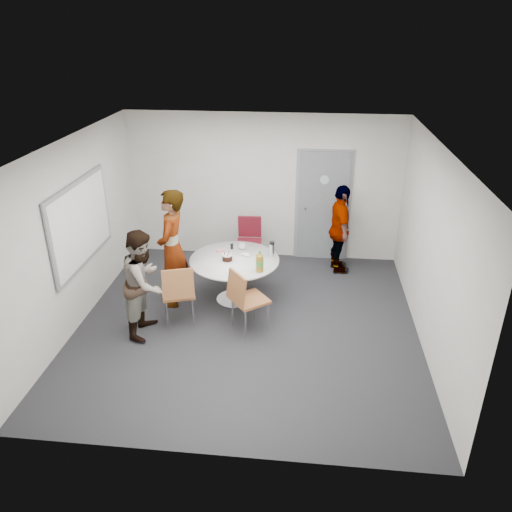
# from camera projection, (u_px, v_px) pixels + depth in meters

# --- Properties ---
(floor) EXTENTS (5.00, 5.00, 0.00)m
(floor) POSITION_uv_depth(u_px,v_px,m) (247.00, 324.00, 7.48)
(floor) COLOR #242428
(floor) RESTS_ON ground
(ceiling) EXTENTS (5.00, 5.00, 0.00)m
(ceiling) POSITION_uv_depth(u_px,v_px,m) (246.00, 145.00, 6.32)
(ceiling) COLOR silver
(ceiling) RESTS_ON wall_back
(wall_back) EXTENTS (5.00, 0.00, 5.00)m
(wall_back) POSITION_uv_depth(u_px,v_px,m) (264.00, 188.00, 9.15)
(wall_back) COLOR silver
(wall_back) RESTS_ON floor
(wall_left) EXTENTS (0.00, 5.00, 5.00)m
(wall_left) POSITION_uv_depth(u_px,v_px,m) (74.00, 235.00, 7.14)
(wall_left) COLOR silver
(wall_left) RESTS_ON floor
(wall_right) EXTENTS (0.00, 5.00, 5.00)m
(wall_right) POSITION_uv_depth(u_px,v_px,m) (432.00, 250.00, 6.66)
(wall_right) COLOR silver
(wall_right) RESTS_ON floor
(wall_front) EXTENTS (5.00, 0.00, 5.00)m
(wall_front) POSITION_uv_depth(u_px,v_px,m) (213.00, 350.00, 4.66)
(wall_front) COLOR silver
(wall_front) RESTS_ON floor
(door) EXTENTS (1.02, 0.17, 2.12)m
(door) POSITION_uv_depth(u_px,v_px,m) (323.00, 207.00, 9.16)
(door) COLOR slate
(door) RESTS_ON wall_back
(whiteboard) EXTENTS (0.04, 1.90, 1.25)m
(whiteboard) POSITION_uv_depth(u_px,v_px,m) (81.00, 223.00, 7.28)
(whiteboard) COLOR gray
(whiteboard) RESTS_ON wall_left
(table) EXTENTS (1.41, 1.41, 1.08)m
(table) POSITION_uv_depth(u_px,v_px,m) (237.00, 265.00, 7.85)
(table) COLOR white
(table) RESTS_ON floor
(chair_near_left) EXTENTS (0.59, 0.62, 0.98)m
(chair_near_left) POSITION_uv_depth(u_px,v_px,m) (178.00, 290.00, 7.21)
(chair_near_left) COLOR brown
(chair_near_left) RESTS_ON floor
(chair_near_right) EXTENTS (0.67, 0.66, 0.97)m
(chair_near_right) POSITION_uv_depth(u_px,v_px,m) (244.00, 295.00, 7.08)
(chair_near_right) COLOR brown
(chair_near_right) RESTS_ON floor
(chair_far) EXTENTS (0.46, 0.50, 0.93)m
(chair_far) POSITION_uv_depth(u_px,v_px,m) (249.00, 237.00, 9.07)
(chair_far) COLOR maroon
(chair_far) RESTS_ON floor
(person_main) EXTENTS (0.46, 0.69, 1.89)m
(person_main) POSITION_uv_depth(u_px,v_px,m) (172.00, 249.00, 7.69)
(person_main) COLOR #A5C6EA
(person_main) RESTS_ON floor
(person_left) EXTENTS (0.64, 0.80, 1.58)m
(person_left) POSITION_uv_depth(u_px,v_px,m) (144.00, 283.00, 7.01)
(person_left) COLOR white
(person_left) RESTS_ON floor
(person_right) EXTENTS (0.54, 0.99, 1.61)m
(person_right) POSITION_uv_depth(u_px,v_px,m) (340.00, 230.00, 8.75)
(person_right) COLOR black
(person_right) RESTS_ON floor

